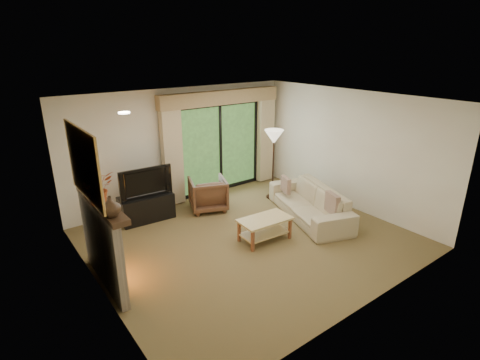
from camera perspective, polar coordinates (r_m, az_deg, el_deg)
floor at (r=7.20m, az=1.45°, el=-8.92°), size 5.50×5.50×0.00m
ceiling at (r=6.36m, az=1.65°, el=12.05°), size 5.50×5.50×0.00m
wall_back at (r=8.68m, az=-8.76°, el=5.21°), size 5.00×0.00×5.00m
wall_front at (r=5.10m, az=19.32°, el=-6.50°), size 5.00×0.00×5.00m
wall_left at (r=5.52m, az=-21.58°, el=-4.73°), size 0.00×5.00×5.00m
wall_right at (r=8.57m, az=16.18°, el=4.46°), size 0.00×5.00×5.00m
fireplace at (r=5.99m, az=-20.27°, el=-9.18°), size 0.24×1.70×1.37m
mirror at (r=5.49m, az=-22.67°, el=2.27°), size 0.07×1.45×1.02m
sliding_door at (r=9.19m, az=-3.04°, el=4.94°), size 2.26×0.10×2.16m
curtain_left at (r=8.42m, az=-10.30°, el=3.95°), size 0.45×0.18×2.35m
curtain_right at (r=9.87m, az=3.87°, el=6.58°), size 0.45×0.18×2.35m
cornice at (r=8.87m, az=-2.86°, el=12.45°), size 3.20×0.24×0.32m
media_console at (r=8.06m, az=-14.05°, el=-4.08°), size 1.11×0.55×0.54m
tv at (r=7.85m, az=-14.40°, el=-0.18°), size 1.09×0.20×0.62m
armchair at (r=8.31m, az=-4.91°, el=-2.12°), size 1.00×1.02×0.72m
sofa at (r=8.05m, az=10.53°, el=-3.39°), size 1.57×2.44×0.66m
pillow_near at (r=7.51m, az=13.87°, el=-3.48°), size 0.23×0.41×0.40m
pillow_far at (r=8.34m, az=6.98°, el=-0.73°), size 0.20×0.36×0.35m
coffee_table at (r=7.07m, az=3.78°, el=-7.49°), size 1.01×0.59×0.44m
floor_lamp at (r=8.80m, az=5.07°, el=2.35°), size 0.57×0.57×1.65m
vase at (r=5.12m, az=-19.16°, el=-3.79°), size 0.27×0.27×0.27m
branches at (r=5.53m, az=-20.87°, el=-1.22°), size 0.51×0.48×0.46m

